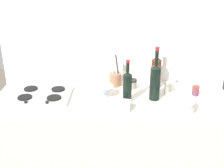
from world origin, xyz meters
TOP-DOWN VIEW (x-y plane):
  - counter_block at (0.00, 0.00)m, footprint 1.80×0.70m
  - backsplash_panel at (0.00, 0.38)m, footprint 1.90×0.06m
  - stovetop_hob at (-0.54, 0.02)m, footprint 0.44×0.35m
  - plate_stack at (0.48, -0.18)m, footprint 0.21×0.21m
  - wine_bottle_leftmost at (0.11, -0.05)m, footprint 0.07×0.07m
  - wine_bottle_mid_left at (0.32, 0.00)m, footprint 0.08×0.08m
  - wine_bottle_mid_right at (0.35, 0.22)m, footprint 0.08×0.08m
  - mixing_bowl at (-0.06, 0.03)m, footprint 0.14×0.14m
  - butter_dish at (0.05, -0.17)m, footprint 0.18×0.12m
  - utensil_crock at (0.02, 0.25)m, footprint 0.10×0.10m
  - condiment_jar_front at (0.16, 0.20)m, footprint 0.08×0.08m
  - condiment_jar_rear at (0.43, 0.08)m, footprint 0.05×0.05m
  - condiment_jar_spare at (0.65, 0.08)m, footprint 0.06×0.06m

SIDE VIEW (x-z plane):
  - counter_block at x=0.00m, z-range 0.00..0.90m
  - stovetop_hob at x=-0.54m, z-range 0.89..0.93m
  - butter_dish at x=0.05m, z-range 0.90..0.97m
  - condiment_jar_front at x=0.16m, z-range 0.90..0.98m
  - condiment_jar_spare at x=0.65m, z-range 0.90..0.98m
  - mixing_bowl at x=-0.06m, z-range 0.90..0.99m
  - plate_stack at x=0.48m, z-range 0.90..1.00m
  - condiment_jar_rear at x=0.43m, z-range 0.90..1.01m
  - utensil_crock at x=0.02m, z-range 0.82..1.10m
  - wine_bottle_leftmost at x=0.11m, z-range 0.86..1.19m
  - wine_bottle_mid_right at x=0.35m, z-range 0.87..1.21m
  - wine_bottle_mid_left at x=0.32m, z-range 0.86..1.24m
  - backsplash_panel at x=0.00m, z-range 0.00..2.48m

